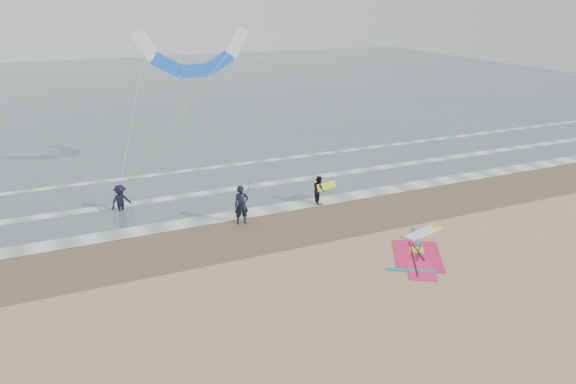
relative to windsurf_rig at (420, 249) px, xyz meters
name	(u,v)px	position (x,y,z in m)	size (l,w,h in m)	color
ground	(374,276)	(-3.21, -1.19, -0.03)	(120.00, 120.00, 0.00)	tan
sea_water	(161,91)	(-3.21, 46.81, -0.02)	(120.00, 80.00, 0.02)	#47605E
wet_sand_band	(310,221)	(-3.21, 4.81, -0.03)	(120.00, 5.00, 0.01)	brown
foam_waterline	(278,192)	(-3.21, 9.25, 0.00)	(120.00, 9.15, 0.02)	white
windsurf_rig	(420,249)	(0.00, 0.00, 0.00)	(4.89, 4.63, 0.12)	white
person_standing	(241,205)	(-6.51, 5.95, 0.97)	(0.73, 0.48, 2.01)	black
person_walking	(319,190)	(-1.73, 6.84, 0.76)	(0.77, 0.60, 1.58)	black
person_wading	(120,195)	(-11.89, 10.03, 0.88)	(1.17, 0.68, 1.82)	black
held_pole	(247,195)	(-6.21, 5.95, 1.44)	(0.17, 0.86, 1.82)	black
carried_kiteboard	(326,186)	(-1.33, 6.74, 0.97)	(1.30, 0.51, 0.39)	yellow
surf_kite	(193,57)	(-6.60, 13.91, 7.36)	(8.81, 3.97, 7.91)	white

